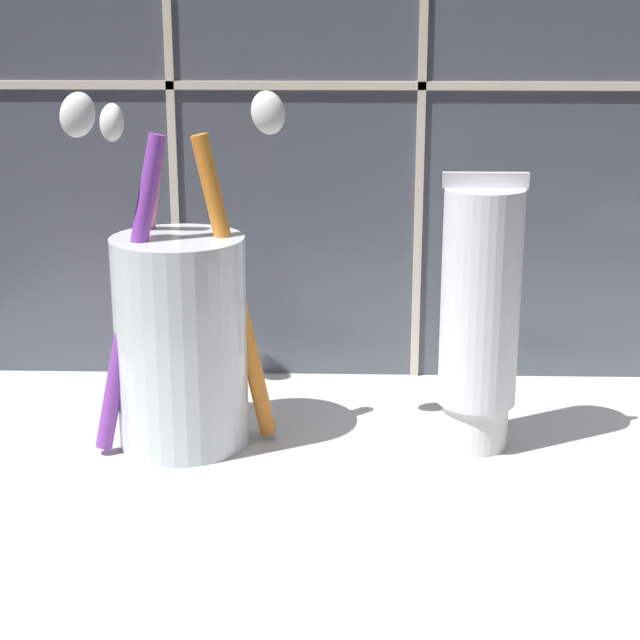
# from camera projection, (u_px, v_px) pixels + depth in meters

# --- Properties ---
(sink_counter) EXTENTS (0.60, 0.34, 0.02)m
(sink_counter) POSITION_uv_depth(u_px,v_px,m) (401.00, 505.00, 0.53)
(sink_counter) COLOR silver
(sink_counter) RESTS_ON ground
(toothbrush_cup) EXTENTS (0.11, 0.11, 0.19)m
(toothbrush_cup) POSITION_uv_depth(u_px,v_px,m) (180.00, 334.00, 0.57)
(toothbrush_cup) COLOR silver
(toothbrush_cup) RESTS_ON sink_counter
(toothpaste_tube) EXTENTS (0.04, 0.04, 0.15)m
(toothpaste_tube) POSITION_uv_depth(u_px,v_px,m) (480.00, 315.00, 0.56)
(toothpaste_tube) COLOR white
(toothpaste_tube) RESTS_ON sink_counter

